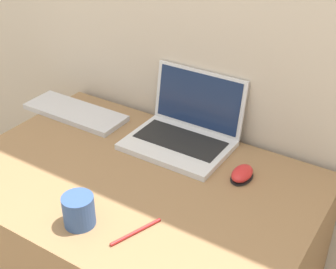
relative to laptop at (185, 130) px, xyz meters
name	(u,v)px	position (x,y,z in m)	size (l,w,h in m)	color
desk	(138,266)	(-0.02, -0.26, -0.42)	(1.09, 0.72, 0.75)	#936D47
laptop	(185,130)	(0.00, 0.00, 0.00)	(0.34, 0.28, 0.22)	silver
drink_cup	(79,210)	(-0.02, -0.50, 0.00)	(0.08, 0.08, 0.09)	#33518C
computer_mouse	(242,174)	(0.25, -0.09, -0.03)	(0.06, 0.10, 0.04)	black
external_keyboard	(75,112)	(-0.45, -0.06, -0.04)	(0.40, 0.15, 0.02)	silver
pen	(136,232)	(0.13, -0.45, -0.04)	(0.06, 0.15, 0.01)	#A51E1E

